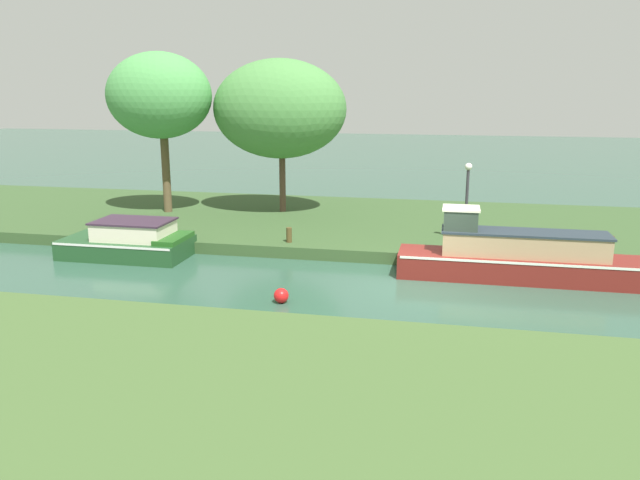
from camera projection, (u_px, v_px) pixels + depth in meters
ground_plane at (423, 286)px, 18.04m from camera, size 120.00×120.00×0.00m
riverbank_far at (432, 227)px, 24.65m from camera, size 72.00×10.00×0.40m
riverbank_near at (393, 453)px, 9.43m from camera, size 72.00×10.00×0.40m
maroon_barge at (534, 259)px, 18.40m from camera, size 8.29×1.52×2.10m
forest_narrowboat at (130, 242)px, 21.00m from camera, size 4.17×2.08×1.26m
willow_tree_left at (159, 96)px, 25.34m from camera, size 4.36×3.27×6.52m
willow_tree_centre at (279, 109)px, 25.47m from camera, size 5.48×3.87×6.26m
lamp_post at (467, 192)px, 21.06m from camera, size 0.24×0.24×2.69m
mooring_post_near at (611, 247)px, 19.31m from camera, size 0.16×0.16×0.71m
mooring_post_far at (289, 235)px, 21.37m from camera, size 0.19×0.19×0.51m
channel_buoy at (281, 296)px, 16.57m from camera, size 0.40×0.40×0.40m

